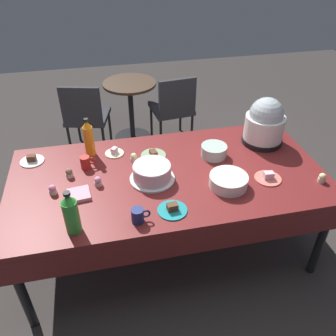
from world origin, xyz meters
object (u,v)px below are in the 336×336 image
(soda_bottle_orange_juice, at_px, (89,138))
(maroon_chair_right, at_px, (173,106))
(frosted_layer_cake, at_px, (152,173))
(coffee_mug_red, at_px, (86,162))
(ceramic_snack_bowl, at_px, (228,181))
(dessert_plate_teal, at_px, (172,209))
(soda_bottle_lime_soda, at_px, (71,214))
(glass_salad_bowl, at_px, (214,151))
(maroon_chair_left, at_px, (86,114))
(potluck_table, at_px, (168,181))
(slow_cooker, at_px, (265,123))
(coffee_mug_navy, at_px, (138,215))
(cupcake_rose, at_px, (98,181))
(cupcake_cocoa, at_px, (134,157))
(round_cafe_table, at_px, (131,101))
(dessert_plate_white, at_px, (32,160))
(cupcake_lemon, at_px, (53,190))
(dessert_plate_sage, at_px, (153,155))
(cupcake_berry, at_px, (69,173))
(dessert_plate_coral, at_px, (268,177))
(cupcake_vanilla, at_px, (322,178))
(dessert_plate_cream, at_px, (114,152))

(soda_bottle_orange_juice, bearing_deg, maroon_chair_right, 52.70)
(frosted_layer_cake, bearing_deg, coffee_mug_red, 151.50)
(maroon_chair_right, bearing_deg, ceramic_snack_bowl, -91.40)
(dessert_plate_teal, distance_m, soda_bottle_lime_soda, 0.60)
(glass_salad_bowl, height_order, maroon_chair_left, maroon_chair_left)
(potluck_table, relative_size, soda_bottle_lime_soda, 7.79)
(ceramic_snack_bowl, bearing_deg, slow_cooker, 46.01)
(potluck_table, height_order, dessert_plate_teal, dessert_plate_teal)
(soda_bottle_lime_soda, relative_size, coffee_mug_navy, 2.44)
(cupcake_rose, bearing_deg, dessert_plate_teal, -39.21)
(cupcake_cocoa, relative_size, maroon_chair_left, 0.08)
(glass_salad_bowl, xyz_separation_m, cupcake_rose, (-0.87, -0.18, -0.01))
(maroon_chair_left, distance_m, maroon_chair_right, 0.98)
(glass_salad_bowl, bearing_deg, round_cafe_table, 104.66)
(dessert_plate_white, distance_m, coffee_mug_red, 0.43)
(dessert_plate_teal, relative_size, soda_bottle_orange_juice, 0.61)
(slow_cooker, xyz_separation_m, coffee_mug_navy, (-1.10, -0.68, -0.13))
(coffee_mug_navy, bearing_deg, cupcake_lemon, 143.86)
(dessert_plate_sage, xyz_separation_m, maroon_chair_right, (0.47, 1.34, -0.27))
(maroon_chair_left, bearing_deg, coffee_mug_navy, -81.60)
(cupcake_rose, height_order, soda_bottle_orange_juice, soda_bottle_orange_juice)
(dessert_plate_white, distance_m, maroon_chair_right, 1.85)
(cupcake_berry, distance_m, cupcake_rose, 0.23)
(dessert_plate_sage, bearing_deg, cupcake_berry, -167.53)
(dessert_plate_coral, bearing_deg, cupcake_lemon, 174.00)
(cupcake_vanilla, relative_size, maroon_chair_left, 0.08)
(maroon_chair_right, bearing_deg, coffee_mug_navy, -108.67)
(cupcake_cocoa, bearing_deg, dessert_plate_white, 168.16)
(glass_salad_bowl, height_order, coffee_mug_red, coffee_mug_red)
(soda_bottle_orange_juice, bearing_deg, cupcake_rose, -84.99)
(potluck_table, bearing_deg, dessert_plate_teal, -98.26)
(cupcake_berry, xyz_separation_m, round_cafe_table, (0.62, 1.70, -0.28))
(ceramic_snack_bowl, distance_m, cupcake_vanilla, 0.64)
(slow_cooker, relative_size, dessert_plate_sage, 1.99)
(glass_salad_bowl, xyz_separation_m, round_cafe_table, (-0.44, 1.66, -0.30))
(glass_salad_bowl, relative_size, dessert_plate_coral, 1.06)
(cupcake_cocoa, distance_m, coffee_mug_red, 0.35)
(potluck_table, xyz_separation_m, dessert_plate_coral, (0.66, -0.20, 0.08))
(glass_salad_bowl, relative_size, dessert_plate_teal, 1.05)
(glass_salad_bowl, bearing_deg, slow_cooker, 13.91)
(soda_bottle_orange_juice, height_order, coffee_mug_navy, soda_bottle_orange_juice)
(cupcake_vanilla, bearing_deg, maroon_chair_left, 129.55)
(dessert_plate_cream, relative_size, cupcake_vanilla, 2.13)
(cupcake_lemon, bearing_deg, cupcake_cocoa, 24.67)
(ceramic_snack_bowl, distance_m, soda_bottle_lime_soda, 1.03)
(maroon_chair_right, xyz_separation_m, round_cafe_table, (-0.46, 0.22, 0.01))
(frosted_layer_cake, height_order, dessert_plate_sage, frosted_layer_cake)
(potluck_table, height_order, soda_bottle_lime_soda, soda_bottle_lime_soda)
(ceramic_snack_bowl, height_order, dessert_plate_cream, ceramic_snack_bowl)
(coffee_mug_navy, relative_size, maroon_chair_right, 0.14)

